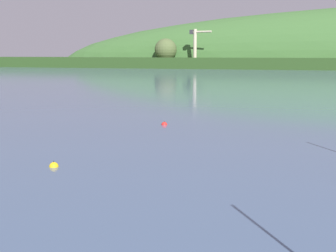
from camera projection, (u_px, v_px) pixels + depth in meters
dockside_crane at (195, 50)px, 215.20m from camera, size 10.80×5.04×18.19m
mooring_buoy_midchannel at (54, 167)px, 27.29m from camera, size 0.55×0.55×0.63m
mooring_buoy_off_fishing_boat at (164, 125)px, 43.49m from camera, size 0.57×0.57×0.65m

